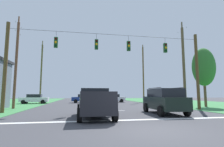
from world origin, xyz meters
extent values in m
plane|color=#3D3D42|center=(0.00, 0.00, 0.00)|extent=(120.00, 120.00, 0.00)
cube|color=#3C8147|center=(16.11, 15.00, 0.01)|extent=(16.00, 80.00, 0.03)
cube|color=white|center=(0.00, 3.07, 0.00)|extent=(15.40, 0.45, 0.01)
cube|color=white|center=(0.00, 9.07, 0.00)|extent=(2.50, 0.15, 0.01)
cube|color=white|center=(0.00, 16.81, 0.00)|extent=(2.50, 0.15, 0.01)
cube|color=white|center=(0.00, 23.62, 0.00)|extent=(2.50, 0.15, 0.01)
cube|color=white|center=(0.00, 30.14, 0.00)|extent=(2.50, 0.15, 0.01)
cylinder|color=brown|center=(-9.27, 8.61, 3.89)|extent=(0.30, 0.30, 7.78)
cylinder|color=brown|center=(8.81, 8.61, 3.89)|extent=(0.30, 0.30, 7.78)
cylinder|color=black|center=(-0.23, 8.61, 7.23)|extent=(18.08, 0.02, 0.02)
cylinder|color=black|center=(-5.23, 8.61, 6.94)|extent=(0.02, 0.02, 0.57)
cube|color=#19471E|center=(-5.23, 8.61, 6.18)|extent=(0.32, 0.24, 0.95)
cylinder|color=#310503|center=(-5.23, 8.47, 6.48)|extent=(0.20, 0.04, 0.20)
cylinder|color=orange|center=(-5.23, 8.47, 6.18)|extent=(0.20, 0.04, 0.20)
cylinder|color=black|center=(-5.23, 8.47, 5.88)|extent=(0.20, 0.04, 0.20)
cylinder|color=black|center=(-1.58, 8.61, 6.94)|extent=(0.02, 0.02, 0.57)
cube|color=#19471E|center=(-1.58, 8.61, 6.18)|extent=(0.32, 0.24, 0.95)
cylinder|color=#310503|center=(-1.58, 8.47, 6.48)|extent=(0.20, 0.04, 0.20)
cylinder|color=orange|center=(-1.58, 8.47, 6.18)|extent=(0.20, 0.04, 0.20)
cylinder|color=black|center=(-1.58, 8.47, 5.88)|extent=(0.20, 0.04, 0.20)
cylinder|color=black|center=(1.54, 8.61, 6.94)|extent=(0.02, 0.02, 0.57)
cube|color=#19471E|center=(1.54, 8.61, 6.18)|extent=(0.32, 0.24, 0.95)
cylinder|color=#310503|center=(1.54, 8.47, 6.48)|extent=(0.20, 0.04, 0.20)
cylinder|color=orange|center=(1.54, 8.47, 6.18)|extent=(0.20, 0.04, 0.20)
cylinder|color=black|center=(1.54, 8.47, 5.88)|extent=(0.20, 0.04, 0.20)
cylinder|color=black|center=(5.37, 8.61, 6.94)|extent=(0.02, 0.02, 0.57)
cube|color=#19471E|center=(5.37, 8.61, 6.18)|extent=(0.32, 0.24, 0.95)
cylinder|color=#310503|center=(5.37, 8.47, 6.48)|extent=(0.20, 0.04, 0.20)
cylinder|color=orange|center=(5.37, 8.47, 6.18)|extent=(0.20, 0.04, 0.20)
cylinder|color=black|center=(5.37, 8.47, 5.88)|extent=(0.20, 0.04, 0.20)
cube|color=black|center=(-2.01, 4.54, 0.82)|extent=(2.05, 5.42, 0.85)
cube|color=black|center=(-2.02, 5.19, 1.60)|extent=(1.87, 1.92, 0.70)
cube|color=black|center=(-2.94, 3.18, 1.48)|extent=(0.12, 2.38, 0.45)
cube|color=black|center=(-1.06, 3.20, 1.48)|extent=(0.12, 2.38, 0.45)
cube|color=black|center=(-1.99, 1.89, 1.48)|extent=(1.96, 0.12, 0.45)
cylinder|color=black|center=(-3.03, 6.37, 0.40)|extent=(0.29, 0.80, 0.80)
cylinder|color=black|center=(-1.03, 6.39, 0.40)|extent=(0.29, 0.80, 0.80)
cylinder|color=black|center=(-3.00, 2.70, 0.40)|extent=(0.29, 0.80, 0.80)
cylinder|color=black|center=(-1.00, 2.72, 0.40)|extent=(0.29, 0.80, 0.80)
cube|color=black|center=(3.64, 5.84, 0.85)|extent=(2.18, 4.89, 0.95)
cube|color=black|center=(3.63, 5.69, 1.66)|extent=(1.95, 3.28, 0.65)
cylinder|color=black|center=(2.78, 5.73, 2.03)|extent=(0.18, 2.72, 0.05)
cylinder|color=black|center=(4.48, 5.65, 2.03)|extent=(0.18, 2.72, 0.05)
cylinder|color=black|center=(2.74, 7.52, 0.38)|extent=(0.30, 0.77, 0.76)
cylinder|color=black|center=(4.69, 7.42, 0.38)|extent=(0.30, 0.77, 0.76)
cylinder|color=black|center=(2.59, 4.25, 0.38)|extent=(0.30, 0.77, 0.76)
cylinder|color=black|center=(4.53, 4.16, 0.38)|extent=(0.30, 0.77, 0.76)
cube|color=silver|center=(-10.25, 22.94, 0.67)|extent=(4.37, 1.96, 0.70)
cube|color=black|center=(-10.25, 22.94, 1.27)|extent=(2.16, 1.70, 0.50)
cylinder|color=black|center=(-11.63, 21.99, 0.32)|extent=(0.65, 0.24, 0.64)
cylinder|color=black|center=(-11.70, 23.79, 0.32)|extent=(0.65, 0.24, 0.64)
cylinder|color=black|center=(-8.79, 22.10, 0.32)|extent=(0.65, 0.24, 0.64)
cylinder|color=black|center=(-8.86, 23.90, 0.32)|extent=(0.65, 0.24, 0.64)
cube|color=navy|center=(-2.31, 24.69, 0.67)|extent=(4.32, 1.86, 0.70)
cube|color=black|center=(-2.31, 24.69, 1.27)|extent=(2.12, 1.65, 0.50)
cylinder|color=black|center=(-3.74, 23.81, 0.32)|extent=(0.64, 0.23, 0.64)
cylinder|color=black|center=(-3.71, 25.61, 0.32)|extent=(0.64, 0.23, 0.64)
cylinder|color=black|center=(-0.90, 23.77, 0.32)|extent=(0.64, 0.23, 0.64)
cylinder|color=black|center=(-0.88, 25.57, 0.32)|extent=(0.64, 0.23, 0.64)
cube|color=silver|center=(3.30, 25.64, 0.67)|extent=(4.45, 2.20, 0.70)
cube|color=black|center=(3.30, 25.64, 1.27)|extent=(2.25, 1.81, 0.50)
cylinder|color=black|center=(4.80, 26.40, 0.32)|extent=(0.66, 0.28, 0.64)
cylinder|color=black|center=(4.63, 24.61, 0.32)|extent=(0.66, 0.28, 0.64)
cylinder|color=black|center=(1.98, 26.67, 0.32)|extent=(0.66, 0.28, 0.64)
cylinder|color=black|center=(1.80, 24.88, 0.32)|extent=(0.66, 0.28, 0.64)
cylinder|color=brown|center=(9.50, 11.98, 4.93)|extent=(0.32, 0.32, 9.86)
cube|color=brown|center=(9.50, 11.98, 9.46)|extent=(0.12, 0.12, 2.35)
cylinder|color=#B2B7BC|center=(9.50, 12.92, 9.58)|extent=(0.08, 0.08, 0.12)
cylinder|color=#B2B7BC|center=(9.50, 11.04, 9.58)|extent=(0.08, 0.08, 0.12)
cylinder|color=brown|center=(9.15, 25.13, 5.42)|extent=(0.27, 0.27, 10.84)
cube|color=brown|center=(9.15, 25.13, 10.44)|extent=(0.12, 0.12, 1.89)
cylinder|color=#B2B7BC|center=(9.15, 25.89, 10.56)|extent=(0.08, 0.08, 0.12)
cylinder|color=#B2B7BC|center=(9.15, 24.38, 10.56)|extent=(0.08, 0.08, 0.12)
cylinder|color=brown|center=(-9.91, 12.91, 4.75)|extent=(0.28, 0.28, 9.50)
cube|color=brown|center=(-9.91, 12.91, 9.10)|extent=(0.12, 0.12, 2.20)
cylinder|color=#B2B7BC|center=(-9.91, 13.78, 9.22)|extent=(0.08, 0.08, 0.12)
cylinder|color=#B2B7BC|center=(-9.91, 12.03, 9.22)|extent=(0.08, 0.08, 0.12)
cube|color=brown|center=(-9.91, 12.91, 8.20)|extent=(0.12, 0.12, 1.87)
cylinder|color=#B2B7BC|center=(-9.91, 13.65, 8.32)|extent=(0.08, 0.08, 0.12)
cylinder|color=#B2B7BC|center=(-9.91, 12.16, 8.32)|extent=(0.08, 0.08, 0.12)
cylinder|color=brown|center=(-9.97, 25.62, 5.25)|extent=(0.27, 0.27, 10.50)
cube|color=brown|center=(-9.97, 25.62, 10.10)|extent=(0.12, 0.12, 2.29)
cylinder|color=#B2B7BC|center=(-9.97, 26.54, 10.22)|extent=(0.08, 0.08, 0.12)
cylinder|color=#B2B7BC|center=(-9.97, 24.71, 10.22)|extent=(0.08, 0.08, 0.12)
cube|color=brown|center=(-9.97, 25.62, 9.20)|extent=(0.12, 0.12, 1.89)
cylinder|color=#B2B7BC|center=(-9.97, 26.38, 9.32)|extent=(0.08, 0.08, 0.12)
cylinder|color=#B2B7BC|center=(-9.97, 24.87, 9.32)|extent=(0.08, 0.08, 0.12)
cylinder|color=brown|center=(12.18, 11.92, 1.81)|extent=(0.31, 0.31, 3.62)
ellipsoid|color=#2E6C2B|center=(12.18, 11.92, 4.93)|extent=(2.72, 2.72, 4.77)
camera|label=1|loc=(-2.98, -7.37, 1.57)|focal=28.08mm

